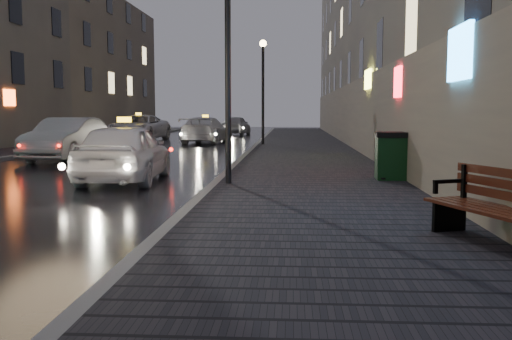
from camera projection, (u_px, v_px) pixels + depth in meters
The scene contains 16 objects.
ground at pixel (41, 250), 7.60m from camera, with size 120.00×120.00×0.00m, color black.
sidewalk at pixel (303, 147), 28.20m from camera, with size 4.60×58.00×0.15m, color black.
curb at pixel (255, 147), 28.35m from camera, with size 0.20×58.00×0.15m, color slate.
sidewalk_far at pixel (55, 146), 28.98m from camera, with size 2.40×58.00×0.15m, color black.
curb_far at pixel (80, 146), 28.90m from camera, with size 0.20×58.00×0.15m, color slate.
building_near at pixel (361, 26), 31.31m from camera, with size 1.80×50.00×13.00m, color #605B54.
building_far_c at pixel (86, 66), 46.59m from camera, with size 6.00×22.00×11.00m, color #6B6051.
lamp_near at pixel (228, 39), 13.08m from camera, with size 0.36×0.36×5.28m.
lamp_far at pixel (263, 79), 28.97m from camera, with size 0.36×0.36×5.28m.
bench at pixel (493, 206), 7.31m from camera, with size 1.29×1.99×0.96m.
trash_bin at pixel (391, 155), 14.17m from camera, with size 0.80×0.80×1.18m.
taxi_near at pixel (125, 152), 14.83m from camera, with size 1.84×4.56×1.55m, color silver.
car_left_mid at pixel (68, 139), 21.40m from camera, with size 1.70×4.86×1.60m, color #9E9FA6.
taxi_mid at pixel (206, 130), 33.04m from camera, with size 2.10×5.16×1.50m, color silver.
taxi_far at pixel (139, 128), 35.90m from camera, with size 2.68×5.82×1.62m, color silver.
car_far at pixel (236, 125), 44.18m from camera, with size 1.77×4.40×1.50m, color #95969D.
Camera 1 is at (3.33, -7.25, 1.84)m, focal length 40.00 mm.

